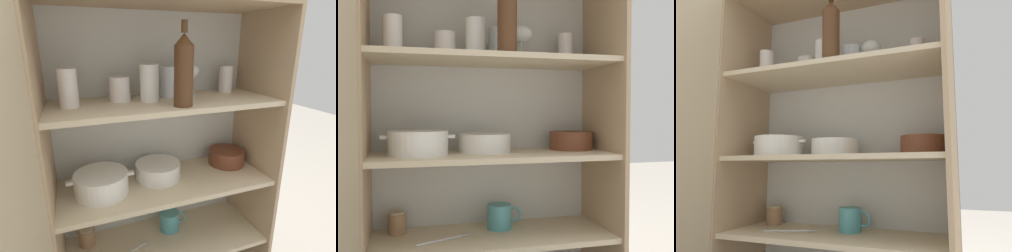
% 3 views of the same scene
% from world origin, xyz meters
% --- Properties ---
extents(cupboard_back_panel, '(0.93, 0.02, 1.34)m').
position_xyz_m(cupboard_back_panel, '(0.00, 0.35, 0.67)').
color(cupboard_back_panel, silver).
rests_on(cupboard_back_panel, ground_plane).
extents(cupboard_side_left, '(0.02, 0.38, 1.34)m').
position_xyz_m(cupboard_side_left, '(-0.46, 0.17, 0.67)').
color(cupboard_side_left, tan).
rests_on(cupboard_side_left, ground_plane).
extents(cupboard_side_right, '(0.02, 0.38, 1.34)m').
position_xyz_m(cupboard_side_right, '(0.46, 0.17, 0.67)').
color(cupboard_side_right, tan).
rests_on(cupboard_side_right, ground_plane).
extents(shelf_board_lower, '(0.90, 0.34, 0.02)m').
position_xyz_m(shelf_board_lower, '(0.00, 0.17, 0.30)').
color(shelf_board_lower, beige).
extents(shelf_board_middle, '(0.90, 0.34, 0.02)m').
position_xyz_m(shelf_board_middle, '(0.00, 0.17, 0.61)').
color(shelf_board_middle, beige).
extents(shelf_board_upper, '(0.90, 0.34, 0.02)m').
position_xyz_m(shelf_board_upper, '(0.00, 0.17, 0.98)').
color(shelf_board_upper, beige).
extents(tumbler_glass_0, '(0.08, 0.08, 0.13)m').
position_xyz_m(tumbler_glass_0, '(0.04, 0.25, 1.05)').
color(tumbler_glass_0, white).
rests_on(tumbler_glass_0, shelf_board_upper).
extents(tumbler_glass_1, '(0.08, 0.08, 0.14)m').
position_xyz_m(tumbler_glass_1, '(-0.06, 0.18, 1.06)').
color(tumbler_glass_1, white).
rests_on(tumbler_glass_1, shelf_board_upper).
extents(tumbler_glass_2, '(0.06, 0.06, 0.12)m').
position_xyz_m(tumbler_glass_2, '(0.33, 0.26, 1.05)').
color(tumbler_glass_2, silver).
rests_on(tumbler_glass_2, shelf_board_upper).
extents(tumbler_glass_3, '(0.08, 0.08, 0.10)m').
position_xyz_m(tumbler_glass_3, '(-0.17, 0.23, 1.03)').
color(tumbler_glass_3, silver).
rests_on(tumbler_glass_3, shelf_board_upper).
extents(tumbler_glass_4, '(0.07, 0.07, 0.14)m').
position_xyz_m(tumbler_glass_4, '(-0.36, 0.18, 1.05)').
color(tumbler_glass_4, silver).
rests_on(tumbler_glass_4, shelf_board_upper).
extents(wine_glass_0, '(0.09, 0.09, 0.14)m').
position_xyz_m(wine_glass_0, '(0.14, 0.24, 1.09)').
color(wine_glass_0, white).
rests_on(wine_glass_0, shelf_board_upper).
extents(wine_bottle, '(0.07, 0.07, 0.29)m').
position_xyz_m(wine_bottle, '(0.03, 0.06, 1.11)').
color(wine_bottle, '#4C2D19').
rests_on(wine_bottle, shelf_board_upper).
extents(plate_stack_white, '(0.20, 0.20, 0.07)m').
position_xyz_m(plate_stack_white, '(-0.02, 0.21, 0.66)').
color(plate_stack_white, white).
rests_on(plate_stack_white, shelf_board_middle).
extents(mixing_bowl_large, '(0.18, 0.18, 0.07)m').
position_xyz_m(mixing_bowl_large, '(0.35, 0.23, 0.67)').
color(mixing_bowl_large, brown).
rests_on(mixing_bowl_large, shelf_board_middle).
extents(casserole_dish, '(0.27, 0.21, 0.09)m').
position_xyz_m(casserole_dish, '(-0.28, 0.17, 0.67)').
color(casserole_dish, white).
rests_on(casserole_dish, shelf_board_middle).
extents(coffee_mug_primary, '(0.14, 0.09, 0.10)m').
position_xyz_m(coffee_mug_primary, '(0.04, 0.23, 0.36)').
color(coffee_mug_primary, teal).
rests_on(coffee_mug_primary, shelf_board_lower).
extents(storage_jar, '(0.07, 0.07, 0.09)m').
position_xyz_m(storage_jar, '(-0.35, 0.27, 0.36)').
color(storage_jar, '#99704C').
rests_on(storage_jar, shelf_board_lower).
extents(serving_spoon, '(0.20, 0.09, 0.01)m').
position_xyz_m(serving_spoon, '(-0.17, 0.15, 0.32)').
color(serving_spoon, silver).
rests_on(serving_spoon, shelf_board_lower).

